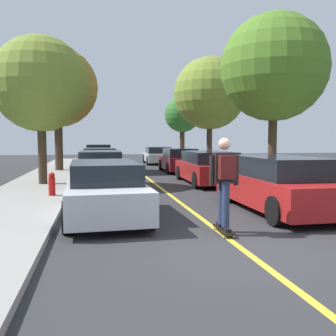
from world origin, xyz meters
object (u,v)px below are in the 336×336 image
parked_car_left_farthest (99,155)px  street_tree_right_nearest (274,68)px  parked_car_right_nearest (279,184)px  street_tree_right_near (210,94)px  fire_hydrant (52,184)px  parked_car_right_far (179,160)px  parked_car_left_nearest (104,189)px  parked_car_left_far (100,161)px  street_tree_left_near (58,87)px  parked_car_right_near (208,167)px  street_tree_right_far (182,115)px  parked_car_right_farthest (158,155)px  skateboard (223,229)px  parked_car_left_near (101,169)px  street_tree_left_nearest (41,84)px  skateboarder (225,177)px

parked_car_left_farthest → street_tree_right_nearest: size_ratio=0.63×
parked_car_right_nearest → street_tree_right_near: 13.74m
fire_hydrant → parked_car_right_far: bearing=56.1°
parked_car_left_nearest → parked_car_left_far: size_ratio=1.12×
parked_car_right_far → parked_car_left_nearest: bearing=-111.0°
street_tree_left_near → parked_car_right_near: bearing=-44.8°
parked_car_right_near → street_tree_right_far: size_ratio=0.93×
parked_car_left_farthest → fire_hydrant: bearing=-95.6°
parked_car_right_far → parked_car_right_farthest: 7.21m
street_tree_right_nearest → street_tree_left_near: bearing=138.2°
parked_car_right_far → street_tree_left_near: street_tree_left_near is taller
fire_hydrant → skateboard: size_ratio=0.82×
parked_car_left_nearest → parked_car_right_far: 12.19m
parked_car_left_farthest → street_tree_right_far: 7.55m
street_tree_right_near → street_tree_left_near: bearing=-177.2°
parked_car_left_far → fire_hydrant: size_ratio=5.86×
parked_car_left_near → street_tree_left_nearest: bearing=170.7°
street_tree_left_nearest → street_tree_left_near: street_tree_left_near is taller
parked_car_left_nearest → parked_car_right_nearest: size_ratio=1.02×
parked_car_left_farthest → parked_car_right_near: parked_car_left_farthest is taller
parked_car_right_nearest → street_tree_right_far: street_tree_right_far is taller
parked_car_left_nearest → skateboard: parked_car_left_nearest is taller
street_tree_right_near → skateboarder: bearing=-106.1°
street_tree_left_near → fire_hydrant: street_tree_left_near is taller
parked_car_left_near → street_tree_right_far: (6.55, 14.55, 3.06)m
parked_car_left_farthest → parked_car_right_near: bearing=-69.9°
parked_car_left_far → parked_car_right_near: bearing=-53.0°
street_tree_left_near → street_tree_left_nearest: bearing=-90.0°
parked_car_right_far → street_tree_right_near: street_tree_right_near is taller
street_tree_right_nearest → skateboarder: bearing=-122.7°
parked_car_right_far → skateboard: (-2.15, -13.54, -0.56)m
parked_car_right_nearest → parked_car_right_farthest: 18.80m
parked_car_right_far → street_tree_left_near: (-6.55, 0.99, 3.99)m
parked_car_right_nearest → street_tree_right_far: 20.60m
street_tree_left_nearest → skateboard: 9.90m
fire_hydrant → skateboard: fire_hydrant is taller
parked_car_right_far → street_tree_left_nearest: 9.15m
parked_car_right_far → street_tree_right_far: size_ratio=0.82×
parked_car_right_farthest → street_tree_right_near: street_tree_right_near is taller
parked_car_left_far → parked_car_right_farthest: bearing=57.7°
street_tree_left_near → skateboard: 15.85m
parked_car_left_farthest → street_tree_right_nearest: bearing=-63.7°
parked_car_right_farthest → street_tree_right_far: (2.18, 1.46, 3.12)m
parked_car_right_far → skateboard: size_ratio=4.88×
parked_car_left_nearest → street_tree_right_far: street_tree_right_far is taller
skateboard → skateboarder: (-0.00, -0.03, 1.02)m
parked_car_left_far → skateboarder: (2.22, -13.87, 0.43)m
skateboard → street_tree_right_nearest: bearing=57.2°
parked_car_left_far → street_tree_left_nearest: 6.99m
parked_car_right_nearest → street_tree_right_nearest: street_tree_right_nearest is taller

